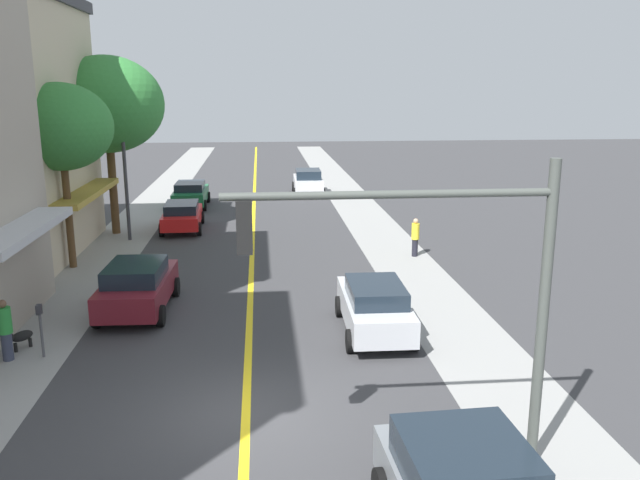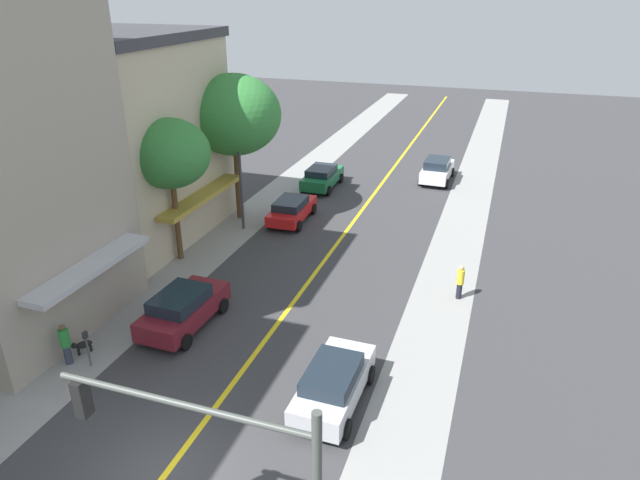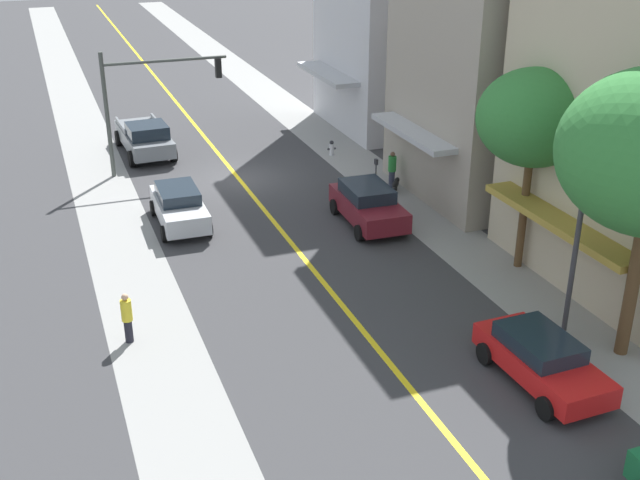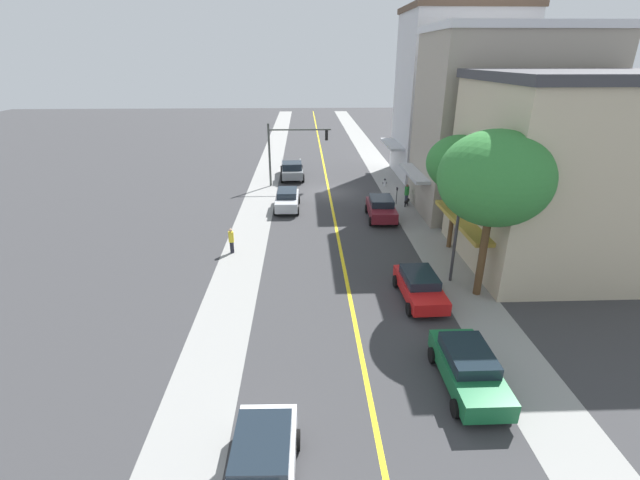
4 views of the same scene
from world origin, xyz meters
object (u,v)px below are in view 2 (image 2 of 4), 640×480
Objects in this scene: street_tree_right_corner at (234,115)px; maroon_sedan_left_curb at (183,308)px; parking_meter at (87,344)px; green_sedan_left_curb at (322,177)px; red_sedan_left_curb at (292,209)px; small_dog at (82,345)px; white_sedan_right_curb at (437,170)px; traffic_light_mast at (228,466)px; street_tree_left_near at (169,154)px; pedestrian_green_shirt at (65,343)px; pedestrian_yellow_shirt at (460,281)px; silver_sedan_right_curb at (334,383)px; street_lamp at (239,159)px.

maroon_sedan_left_curb is (3.09, -11.46, -5.27)m from street_tree_right_corner.
green_sedan_left_curb is (1.69, 21.61, -0.16)m from parking_meter.
maroon_sedan_left_curb is at bearing 61.38° from parking_meter.
small_dog is at bearing 167.90° from red_sedan_left_curb.
parking_meter is 27.02m from white_sedan_right_curb.
traffic_light_mast reaches higher than white_sedan_right_curb.
pedestrian_green_shirt is (0.78, -9.00, -4.58)m from street_tree_left_near.
small_dog is at bearing -59.21° from pedestrian_green_shirt.
silver_sedan_right_curb is at bearing -179.19° from pedestrian_yellow_shirt.
silver_sedan_right_curb is (7.08, -14.41, 0.06)m from red_sedan_left_curb.
street_lamp is at bearing 73.58° from street_tree_left_near.
street_tree_right_corner is 6.23m from red_sedan_left_curb.
pedestrian_yellow_shirt reaches higher than maroon_sedan_left_curb.
green_sedan_left_curb is 2.61× the size of pedestrian_green_shirt.
silver_sedan_right_curb is (10.63, -7.98, -4.64)m from street_tree_left_near.
parking_meter is at bearing 175.42° from green_sedan_left_curb.
pedestrian_yellow_shirt is (13.40, -5.61, -5.26)m from street_tree_right_corner.
street_tree_left_near is 0.85× the size of street_tree_right_corner.
red_sedan_left_curb is 6.29m from green_sedan_left_curb.
pedestrian_green_shirt is (0.36, -15.00, -5.24)m from street_tree_right_corner.
green_sedan_left_curb is at bearing 119.66° from white_sedan_right_curb.
street_tree_left_near is 18.28m from traffic_light_mast.
small_dog is at bearing 93.19° from silver_sedan_right_curb.
street_tree_right_corner is 1.98× the size of white_sedan_right_curb.
street_lamp is at bearing -52.52° from pedestrian_green_shirt.
street_tree_right_corner reaches higher than pedestrian_green_shirt.
pedestrian_green_shirt reaches higher than pedestrian_yellow_shirt.
white_sedan_right_curb is (0.01, 31.48, -3.04)m from traffic_light_mast.
pedestrian_green_shirt is (-9.85, -1.02, 0.06)m from silver_sedan_right_curb.
red_sedan_left_curb is 1.00× the size of silver_sedan_right_curb.
green_sedan_left_curb is at bearing -148.83° from small_dog.
street_lamp is at bearing 93.36° from pedestrian_yellow_shirt.
street_tree_right_corner is at bearing 16.93° from maroon_sedan_left_curb.
street_tree_right_corner reaches higher than silver_sedan_right_curb.
parking_meter is 13.76m from street_lamp.
street_lamp reaches higher than traffic_light_mast.
white_sedan_right_curb is 0.97× the size of green_sedan_left_curb.
pedestrian_green_shirt reaches higher than red_sedan_left_curb.
green_sedan_left_curb is at bearing 2.41° from maroon_sedan_left_curb.
red_sedan_left_curb is at bearing -178.08° from green_sedan_left_curb.
silver_sedan_right_curb is at bearing -90.81° from traffic_light_mast.
traffic_light_mast is 15.89m from pedestrian_yellow_shirt.
street_tree_right_corner is at bearing 37.12° from silver_sedan_right_curb.
pedestrian_green_shirt is 0.81m from small_dog.
pedestrian_yellow_shirt is (12.49, -4.13, -3.21)m from street_lamp.
red_sedan_left_curb is at bearing 61.11° from street_tree_left_near.
red_sedan_left_curb is (1.92, 15.32, -0.21)m from parking_meter.
street_tree_right_corner is at bearing 88.96° from pedestrian_yellow_shirt.
street_tree_left_near is at bearing 34.55° from maroon_sedan_left_curb.
parking_meter is 0.25× the size of traffic_light_mast.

